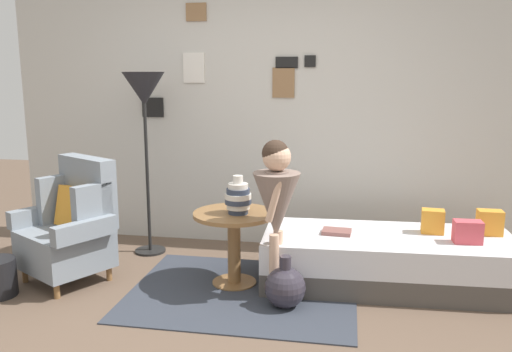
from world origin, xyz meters
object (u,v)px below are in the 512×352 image
armchair (72,226)px  vase_striped (238,198)px  demijohn_near (285,287)px  side_table (234,232)px  floor_lamp (144,98)px  person_child (276,198)px  daybed (387,260)px  book_on_daybed (337,232)px

armchair → vase_striped: 1.35m
armchair → demijohn_near: armchair is taller
side_table → vase_striped: vase_striped is taller
floor_lamp → demijohn_near: 2.09m
armchair → demijohn_near: (1.72, -0.22, -0.29)m
armchair → floor_lamp: (0.35, 0.72, 0.97)m
vase_striped → person_child: bearing=-28.9°
armchair → daybed: size_ratio=0.50×
side_table → person_child: size_ratio=0.53×
vase_striped → person_child: person_child is taller
side_table → person_child: (0.36, -0.20, 0.33)m
demijohn_near → daybed: bearing=36.7°
side_table → vase_striped: size_ratio=2.14×
person_child → side_table: bearing=150.6°
person_child → armchair: bearing=177.2°
side_table → armchair: bearing=-174.7°
daybed → side_table: side_table is taller
vase_striped → demijohn_near: (0.40, -0.32, -0.55)m
floor_lamp → person_child: 1.65m
vase_striped → demijohn_near: 0.75m
floor_lamp → book_on_daybed: size_ratio=7.43×
armchair → demijohn_near: size_ratio=2.57×
daybed → floor_lamp: bearing=169.2°
armchair → vase_striped: (1.32, 0.09, 0.26)m
book_on_daybed → side_table: bearing=-167.5°
side_table → book_on_daybed: side_table is taller
person_child → book_on_daybed: bearing=41.4°
daybed → person_child: bearing=-153.9°
book_on_daybed → demijohn_near: size_ratio=0.58×
person_child → demijohn_near: 0.62m
daybed → book_on_daybed: 0.45m
person_child → book_on_daybed: size_ratio=5.32×
vase_striped → daybed: bearing=11.2°
book_on_daybed → daybed: bearing=3.8°
floor_lamp → book_on_daybed: floor_lamp is taller
floor_lamp → armchair: bearing=-116.2°
daybed → floor_lamp: (-2.10, 0.40, 1.21)m
side_table → book_on_daybed: size_ratio=2.84×
person_child → demijohn_near: (0.09, -0.14, -0.60)m
person_child → demijohn_near: bearing=-59.0°
person_child → vase_striped: bearing=151.1°
armchair → side_table: bearing=5.3°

